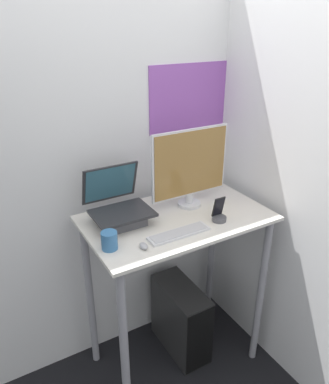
% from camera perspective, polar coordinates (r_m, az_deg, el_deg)
% --- Properties ---
extents(wall_back, '(6.00, 0.06, 2.60)m').
position_cam_1_polar(wall_back, '(2.47, -3.07, 3.29)').
color(wall_back, silver).
rests_on(wall_back, ground_plane).
extents(wall_side_right, '(0.05, 6.00, 2.60)m').
position_cam_1_polar(wall_side_right, '(2.31, 19.74, 0.15)').
color(wall_side_right, silver).
rests_on(wall_side_right, ground_plane).
extents(desk, '(1.09, 0.65, 1.15)m').
position_cam_1_polar(desk, '(2.34, 1.81, -9.14)').
color(desk, beige).
rests_on(desk, ground_plane).
extents(laptop, '(0.33, 0.32, 0.32)m').
position_cam_1_polar(laptop, '(2.13, -6.82, -2.76)').
color(laptop, '#4C4C51').
rests_on(laptop, desk).
extents(monitor, '(0.52, 0.14, 0.49)m').
position_cam_1_polar(monitor, '(2.25, 3.92, 3.75)').
color(monitor, silver).
rests_on(monitor, desk).
extents(keyboard, '(0.35, 0.09, 0.02)m').
position_cam_1_polar(keyboard, '(2.03, 2.23, -6.31)').
color(keyboard, silver).
rests_on(keyboard, desk).
extents(mouse, '(0.04, 0.06, 0.03)m').
position_cam_1_polar(mouse, '(1.92, -3.19, -8.21)').
color(mouse, '#99999E').
rests_on(mouse, desk).
extents(cell_phone, '(0.08, 0.08, 0.15)m').
position_cam_1_polar(cell_phone, '(2.18, 8.29, -3.47)').
color(cell_phone, '#4C4C51').
rests_on(cell_phone, desk).
extents(computer_tower, '(0.22, 0.49, 0.53)m').
position_cam_1_polar(computer_tower, '(2.82, 2.48, -18.68)').
color(computer_tower, black).
rests_on(computer_tower, ground_plane).
extents(mug, '(0.08, 0.08, 0.10)m').
position_cam_1_polar(mug, '(1.92, -8.40, -7.33)').
color(mug, '#336699').
rests_on(mug, desk).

